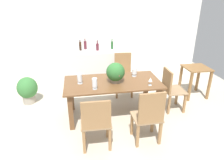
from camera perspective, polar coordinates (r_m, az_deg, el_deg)
name	(u,v)px	position (r m, az deg, el deg)	size (l,w,h in m)	color
ground_plane	(113,116)	(4.21, 0.31, -10.17)	(7.04, 7.04, 0.00)	#BCB29E
back_wall	(98,31)	(6.17, -4.01, 13.74)	(6.40, 0.10, 2.60)	white
dining_table	(113,88)	(3.96, 0.16, -2.15)	(1.86, 0.92, 0.75)	brown
chair_near_left	(96,121)	(3.15, -4.54, -11.64)	(0.49, 0.42, 0.92)	olive
chair_near_right	(149,115)	(3.30, 10.41, -9.78)	(0.46, 0.41, 0.98)	olive
chair_foot_end	(171,88)	(4.37, 16.30, -2.11)	(0.43, 0.46, 0.92)	olive
chair_far_right	(123,72)	(4.93, 3.16, 2.26)	(0.48, 0.48, 1.02)	olive
flower_centerpiece	(115,72)	(3.80, 1.00, 2.18)	(0.35, 0.35, 0.39)	gray
crystal_vase_left	(95,83)	(3.57, -4.94, -0.83)	(0.09, 0.09, 0.21)	silver
crystal_vase_center_near	(80,78)	(3.83, -9.16, 0.57)	(0.10, 0.10, 0.20)	silver
crystal_vase_right	(134,71)	(4.16, 6.35, 2.42)	(0.10, 0.10, 0.17)	silver
wine_glass	(150,80)	(3.78, 10.85, 0.05)	(0.07, 0.07, 0.15)	silver
kitchen_counter	(88,68)	(5.46, -6.86, 3.39)	(1.65, 0.65, 0.95)	silver
wine_bottle_amber	(85,45)	(5.47, -7.60, 9.81)	(0.08, 0.08, 0.28)	#511E28
wine_bottle_dark	(97,47)	(5.31, -4.16, 9.39)	(0.07, 0.07, 0.26)	#511E28
wine_bottle_green	(80,46)	(5.35, -8.99, 9.49)	(0.06, 0.06, 0.27)	black
wine_bottle_clear	(112,45)	(5.43, 0.00, 9.86)	(0.06, 0.06, 0.27)	#194C1E
side_table	(195,75)	(5.17, 22.60, 1.38)	(0.56, 0.55, 0.74)	brown
potted_plant_floor	(28,89)	(4.92, -22.83, -2.41)	(0.45, 0.45, 0.62)	#9E9384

